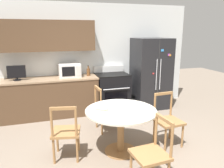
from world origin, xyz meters
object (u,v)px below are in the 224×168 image
object	(u,v)px
countertop_tv	(17,72)
dining_chair_right	(168,121)
refrigerator	(151,73)
dining_chair_near	(152,154)
candle_glass	(129,108)
dining_chair_left	(66,132)
oven_range	(112,92)
counter_bottle	(88,72)
microwave	(70,70)
dining_chair_far	(106,109)

from	to	relation	value
countertop_tv	dining_chair_right	xyz separation A→B (m)	(2.55, -1.95, -0.64)
refrigerator	dining_chair_near	world-z (taller)	refrigerator
dining_chair_near	candle_glass	size ratio (longest dim) A/B	9.92
candle_glass	dining_chair_left	bearing A→B (deg)	170.88
oven_range	dining_chair_near	bearing A→B (deg)	-97.15
countertop_tv	dining_chair_right	size ratio (longest dim) A/B	0.42
counter_bottle	candle_glass	distance (m)	2.09
dining_chair_left	dining_chair_right	bearing A→B (deg)	9.58
dining_chair_right	candle_glass	bearing A→B (deg)	1.81
dining_chair_near	dining_chair_left	distance (m)	1.35
microwave	countertop_tv	size ratio (longest dim) A/B	1.31
countertop_tv	dining_chair_far	size ratio (longest dim) A/B	0.42
microwave	dining_chair_far	xyz separation A→B (m)	(0.55, -1.16, -0.62)
oven_range	dining_chair_far	xyz separation A→B (m)	(-0.47, -1.08, -0.03)
dining_chair_near	counter_bottle	bearing A→B (deg)	0.35
candle_glass	dining_chair_near	bearing A→B (deg)	-89.18
countertop_tv	counter_bottle	bearing A→B (deg)	1.30
dining_chair_right	oven_range	bearing A→B (deg)	-82.54
microwave	counter_bottle	xyz separation A→B (m)	(0.44, -0.03, -0.06)
dining_chair_near	dining_chair_left	world-z (taller)	same
refrigerator	dining_chair_far	bearing A→B (deg)	-145.53
dining_chair_left	candle_glass	distance (m)	1.03
counter_bottle	dining_chair_left	size ratio (longest dim) A/B	0.28
refrigerator	dining_chair_far	distance (m)	1.86
dining_chair_right	counter_bottle	bearing A→B (deg)	-67.99
dining_chair_far	dining_chair_right	bearing A→B (deg)	41.51
dining_chair_right	candle_glass	world-z (taller)	dining_chair_right
refrigerator	counter_bottle	distance (m)	1.61
counter_bottle	dining_chair_far	xyz separation A→B (m)	(0.11, -1.13, -0.56)
dining_chair_left	counter_bottle	bearing A→B (deg)	80.69
counter_bottle	dining_chair_left	bearing A→B (deg)	-111.33
counter_bottle	dining_chair_right	xyz separation A→B (m)	(0.98, -1.99, -0.56)
dining_chair_near	dining_chair_right	distance (m)	1.15
refrigerator	microwave	world-z (taller)	refrigerator
countertop_tv	dining_chair_far	world-z (taller)	countertop_tv
counter_bottle	microwave	bearing A→B (deg)	175.61
microwave	dining_chair_right	distance (m)	2.55
counter_bottle	dining_chair_near	xyz separation A→B (m)	(0.23, -2.85, -0.56)
oven_range	microwave	bearing A→B (deg)	175.33
counter_bottle	dining_chair_near	size ratio (longest dim) A/B	0.28
candle_glass	oven_range	bearing A→B (deg)	79.82
counter_bottle	candle_glass	xyz separation A→B (m)	(0.22, -2.07, -0.22)
dining_chair_near	candle_glass	bearing A→B (deg)	-3.39
countertop_tv	candle_glass	world-z (taller)	countertop_tv
refrigerator	dining_chair_left	xyz separation A→B (m)	(-2.35, -1.81, -0.45)
refrigerator	dining_chair_right	size ratio (longest dim) A/B	1.96
dining_chair_right	dining_chair_left	world-z (taller)	same
oven_range	counter_bottle	bearing A→B (deg)	175.12
oven_range	dining_chair_left	xyz separation A→B (m)	(-1.33, -1.87, -0.03)
dining_chair_left	microwave	bearing A→B (deg)	92.95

